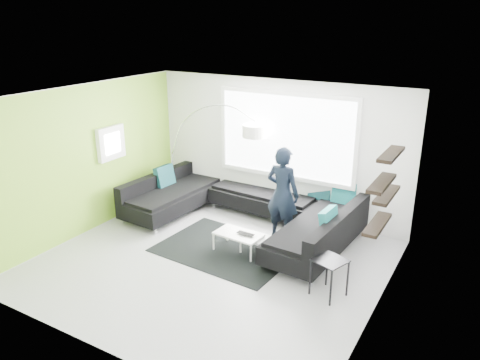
% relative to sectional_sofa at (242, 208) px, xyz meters
% --- Properties ---
extents(ground, '(5.50, 5.50, 0.00)m').
position_rel_sectional_sofa_xyz_m(ground, '(0.25, -1.52, -0.41)').
color(ground, '#929297').
rests_on(ground, ground).
extents(room_shell, '(5.54, 5.04, 2.82)m').
position_rel_sectional_sofa_xyz_m(room_shell, '(0.29, -1.31, 1.40)').
color(room_shell, silver).
rests_on(room_shell, ground).
extents(sectional_sofa, '(4.45, 2.92, 0.93)m').
position_rel_sectional_sofa_xyz_m(sectional_sofa, '(0.00, 0.00, 0.00)').
color(sectional_sofa, black).
rests_on(sectional_sofa, ground).
extents(rug, '(2.45, 1.86, 0.01)m').
position_rel_sectional_sofa_xyz_m(rug, '(0.23, -0.96, -0.40)').
color(rug, black).
rests_on(rug, ground).
extents(coffee_table, '(1.10, 0.69, 0.35)m').
position_rel_sectional_sofa_xyz_m(coffee_table, '(0.65, -0.86, -0.23)').
color(coffee_table, white).
rests_on(coffee_table, ground).
extents(arc_lamp, '(2.22, 1.05, 2.28)m').
position_rel_sectional_sofa_xyz_m(arc_lamp, '(-1.94, 0.33, 0.73)').
color(arc_lamp, silver).
rests_on(arc_lamp, ground).
extents(side_table, '(0.55, 0.55, 0.59)m').
position_rel_sectional_sofa_xyz_m(side_table, '(2.30, -1.44, -0.11)').
color(side_table, black).
rests_on(side_table, ground).
extents(person, '(0.71, 0.53, 1.77)m').
position_rel_sectional_sofa_xyz_m(person, '(0.88, -0.05, 0.48)').
color(person, black).
rests_on(person, ground).
extents(laptop, '(0.34, 0.24, 0.03)m').
position_rel_sectional_sofa_xyz_m(laptop, '(0.58, -0.95, -0.05)').
color(laptop, black).
rests_on(laptop, coffee_table).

